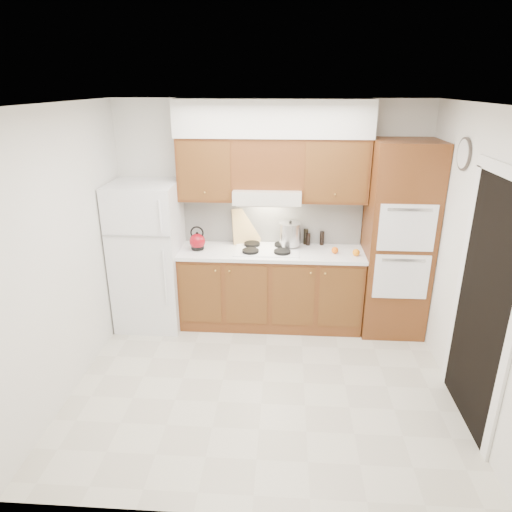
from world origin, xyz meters
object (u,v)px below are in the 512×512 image
at_px(fridge, 149,256).
at_px(stock_pot, 290,234).
at_px(kettle, 197,241).
at_px(oven_cabinet, 397,240).

height_order(fridge, stock_pot, fridge).
height_order(fridge, kettle, fridge).
height_order(fridge, oven_cabinet, oven_cabinet).
bearing_deg(kettle, oven_cabinet, -17.75).
bearing_deg(kettle, fridge, 164.84).
bearing_deg(stock_pot, fridge, -173.70).
relative_size(oven_cabinet, kettle, 11.94).
bearing_deg(fridge, oven_cabinet, 0.70).
distance_m(fridge, kettle, 0.61).
distance_m(oven_cabinet, stock_pot, 1.21).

